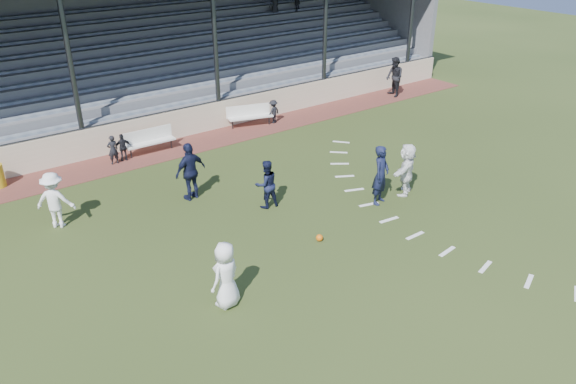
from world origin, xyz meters
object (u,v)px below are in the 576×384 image
at_px(player_white_lead, 226,275).
at_px(football, 319,238).
at_px(bench_right, 249,114).
at_px(player_navy_lead, 381,175).
at_px(bench_left, 149,139).
at_px(official, 394,77).

bearing_deg(player_white_lead, football, 174.61).
distance_m(bench_right, player_navy_lead, 8.78).
height_order(bench_right, football, bench_right).
distance_m(bench_right, player_white_lead, 12.78).
bearing_deg(bench_right, player_navy_lead, -77.11).
relative_size(bench_left, official, 1.00).
distance_m(bench_left, football, 9.32).
xyz_separation_m(player_white_lead, official, (15.91, 9.75, 0.16)).
bearing_deg(bench_right, player_white_lead, -108.66).
bearing_deg(bench_left, football, -82.43).
relative_size(football, official, 0.10).
height_order(player_white_lead, player_navy_lead, player_navy_lead).
relative_size(football, player_navy_lead, 0.10).
height_order(bench_left, player_white_lead, player_white_lead).
bearing_deg(official, bench_left, -75.12).
xyz_separation_m(player_white_lead, player_navy_lead, (6.81, 1.65, 0.13)).
bearing_deg(bench_left, player_white_lead, -103.53).
bearing_deg(football, bench_left, 96.98).
distance_m(football, official, 15.09).
bearing_deg(player_white_lead, bench_right, -145.27).
bearing_deg(football, player_navy_lead, 12.76).
xyz_separation_m(football, player_navy_lead, (3.12, 0.71, 0.90)).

